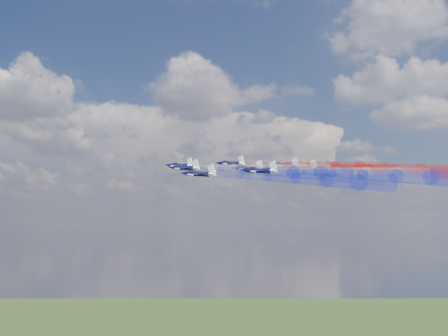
# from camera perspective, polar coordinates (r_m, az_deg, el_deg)

# --- Properties ---
(jet_lead) EXTENTS (15.09, 14.39, 5.81)m
(jet_lead) POSITION_cam_1_polar(r_m,az_deg,el_deg) (173.56, -4.50, 0.25)
(jet_lead) COLOR black
(trail_lead) EXTENTS (41.99, 24.46, 8.64)m
(trail_lead) POSITION_cam_1_polar(r_m,az_deg,el_deg) (156.64, 3.19, -0.04)
(trail_lead) COLOR white
(jet_inner_left) EXTENTS (15.09, 14.39, 5.81)m
(jet_inner_left) POSITION_cam_1_polar(r_m,az_deg,el_deg) (159.65, -4.00, -0.00)
(jet_inner_left) COLOR black
(trail_inner_left) EXTENTS (41.99, 24.46, 8.64)m
(trail_inner_left) POSITION_cam_1_polar(r_m,az_deg,el_deg) (143.07, 4.50, -0.35)
(trail_inner_left) COLOR #1A29E4
(jet_inner_right) EXTENTS (15.09, 14.39, 5.81)m
(jet_inner_right) POSITION_cam_1_polar(r_m,az_deg,el_deg) (175.26, 0.72, 0.47)
(jet_inner_right) COLOR black
(trail_inner_right) EXTENTS (41.99, 24.46, 8.64)m
(trail_inner_right) POSITION_cam_1_polar(r_m,az_deg,el_deg) (160.50, 8.80, 0.20)
(trail_inner_right) COLOR red
(jet_outer_left) EXTENTS (15.09, 14.39, 5.81)m
(jet_outer_left) POSITION_cam_1_polar(r_m,az_deg,el_deg) (141.67, -2.55, -0.60)
(jet_outer_left) COLOR black
(trail_outer_left) EXTENTS (41.99, 24.46, 8.64)m
(trail_outer_left) POSITION_cam_1_polar(r_m,az_deg,el_deg) (125.94, 7.32, -1.08)
(trail_outer_left) COLOR #1A29E4
(jet_center_third) EXTENTS (15.09, 14.39, 5.81)m
(jet_center_third) POSITION_cam_1_polar(r_m,az_deg,el_deg) (158.81, 2.43, -0.06)
(jet_center_third) COLOR black
(trail_center_third) EXTENTS (41.99, 24.46, 8.64)m
(trail_center_third) POSITION_cam_1_polar(r_m,az_deg,el_deg) (144.99, 11.57, -0.41)
(trail_center_third) COLOR white
(jet_outer_right) EXTENTS (15.09, 14.39, 5.81)m
(jet_outer_right) POSITION_cam_1_polar(r_m,az_deg,el_deg) (176.52, 6.13, 0.28)
(jet_outer_right) COLOR black
(trail_outer_right) EXTENTS (41.99, 24.46, 8.64)m
(trail_outer_right) POSITION_cam_1_polar(r_m,az_deg,el_deg) (164.13, 14.53, -0.00)
(trail_outer_right) COLOR red
(jet_rear_left) EXTENTS (15.09, 14.39, 5.81)m
(jet_rear_left) POSITION_cam_1_polar(r_m,az_deg,el_deg) (143.30, 3.68, -0.26)
(jet_rear_left) COLOR black
(trail_rear_left) EXTENTS (41.99, 24.46, 8.64)m
(trail_rear_left) POSITION_cam_1_polar(r_m,az_deg,el_deg) (130.27, 14.02, -0.67)
(trail_rear_left) COLOR #1A29E4
(jet_rear_right) EXTENTS (15.09, 14.39, 5.81)m
(jet_rear_right) POSITION_cam_1_polar(r_m,az_deg,el_deg) (161.63, 7.84, -0.03)
(jet_rear_right) COLOR black
(trail_rear_right) EXTENTS (41.99, 24.46, 8.64)m
(trail_rear_right) POSITION_cam_1_polar(r_m,az_deg,el_deg) (150.21, 17.19, -0.36)
(trail_rear_right) COLOR red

